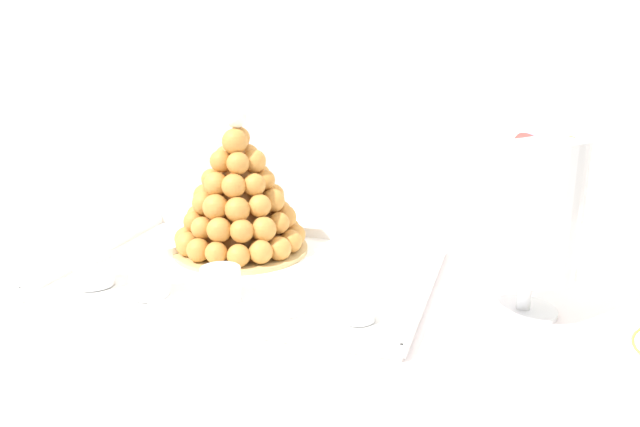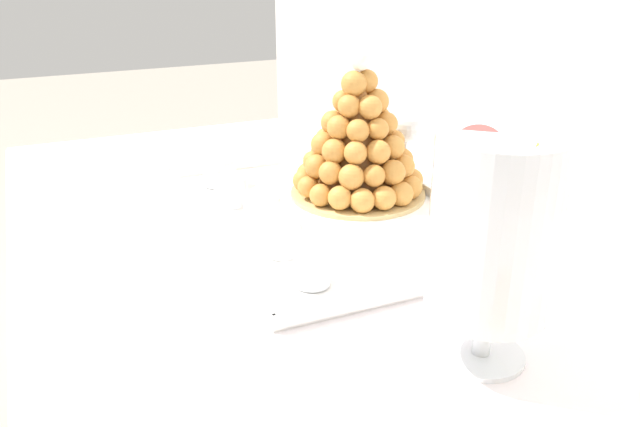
% 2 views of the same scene
% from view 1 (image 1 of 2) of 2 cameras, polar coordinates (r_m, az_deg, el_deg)
% --- Properties ---
extents(buffet_table, '(1.68, 0.90, 0.77)m').
position_cam_1_polar(buffet_table, '(1.04, 2.28, -12.19)').
color(buffet_table, brown).
rests_on(buffet_table, ground_plane).
extents(serving_tray, '(0.59, 0.42, 0.02)m').
position_cam_1_polar(serving_tray, '(1.09, -5.99, -5.21)').
color(serving_tray, white).
rests_on(serving_tray, buffet_table).
extents(croquembouche, '(0.24, 0.24, 0.26)m').
position_cam_1_polar(croquembouche, '(1.16, -7.10, 1.29)').
color(croquembouche, tan).
rests_on(croquembouche, serving_tray).
extents(dessert_cup_left, '(0.06, 0.06, 0.05)m').
position_cam_1_polar(dessert_cup_left, '(1.09, -19.21, -4.75)').
color(dessert_cup_left, silver).
rests_on(dessert_cup_left, serving_tray).
extents(dessert_cup_mid_left, '(0.06, 0.06, 0.05)m').
position_cam_1_polar(dessert_cup_mid_left, '(1.02, -14.72, -5.75)').
color(dessert_cup_mid_left, silver).
rests_on(dessert_cup_mid_left, serving_tray).
extents(dessert_cup_centre, '(0.06, 0.06, 0.05)m').
position_cam_1_polar(dessert_cup_centre, '(0.99, -8.67, -6.21)').
color(dessert_cup_centre, silver).
rests_on(dessert_cup_centre, serving_tray).
extents(dessert_cup_mid_right, '(0.05, 0.05, 0.05)m').
position_cam_1_polar(dessert_cup_mid_right, '(0.94, -2.78, -7.34)').
color(dessert_cup_mid_right, silver).
rests_on(dessert_cup_mid_right, serving_tray).
extents(dessert_cup_right, '(0.05, 0.05, 0.05)m').
position_cam_1_polar(dessert_cup_right, '(0.91, 3.34, -7.86)').
color(dessert_cup_right, silver).
rests_on(dessert_cup_right, serving_tray).
extents(creme_brulee_ramekin, '(0.09, 0.09, 0.02)m').
position_cam_1_polar(creme_brulee_ramekin, '(1.20, -13.78, -2.80)').
color(creme_brulee_ramekin, white).
rests_on(creme_brulee_ramekin, serving_tray).
extents(macaron_goblet, '(0.14, 0.14, 0.27)m').
position_cam_1_polar(macaron_goblet, '(0.95, 18.16, 0.52)').
color(macaron_goblet, white).
rests_on(macaron_goblet, buffet_table).
extents(wine_glass, '(0.06, 0.06, 0.14)m').
position_cam_1_polar(wine_glass, '(1.31, -7.27, 2.76)').
color(wine_glass, silver).
rests_on(wine_glass, buffet_table).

